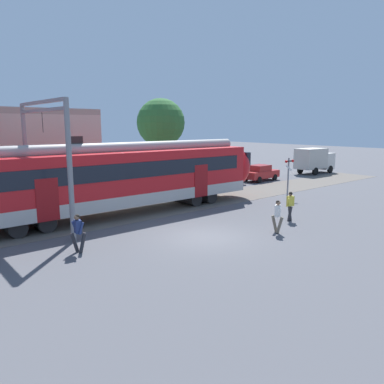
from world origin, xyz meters
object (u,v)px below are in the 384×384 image
at_px(pedestrian_navy, 78,231).
at_px(pedestrian_white, 277,214).
at_px(pedestrian_yellow, 290,204).
at_px(parked_car_black, 224,177).
at_px(parked_car_red, 260,173).
at_px(box_truck, 315,159).
at_px(crossing_signal, 289,171).

xyz_separation_m(pedestrian_navy, pedestrian_white, (8.81, -3.53, 0.00)).
relative_size(pedestrian_yellow, parked_car_black, 0.41).
bearing_deg(parked_car_red, parked_car_black, 179.30).
xyz_separation_m(pedestrian_yellow, parked_car_red, (10.84, 11.16, -0.18)).
bearing_deg(box_truck, parked_car_red, 178.65).
bearing_deg(parked_car_black, box_truck, -1.12).
bearing_deg(pedestrian_navy, crossing_signal, 5.34).
relative_size(pedestrian_yellow, crossing_signal, 0.56).
distance_m(pedestrian_navy, box_truck, 32.28).
distance_m(pedestrian_yellow, parked_car_black, 12.71).
bearing_deg(box_truck, pedestrian_navy, -164.80).
distance_m(pedestrian_yellow, box_truck, 22.64).
height_order(pedestrian_yellow, parked_car_black, pedestrian_yellow).
distance_m(pedestrian_yellow, parked_car_red, 15.56).
relative_size(pedestrian_navy, parked_car_red, 0.41).
distance_m(pedestrian_navy, pedestrian_yellow, 11.60).
bearing_deg(pedestrian_white, parked_car_red, 42.42).
distance_m(pedestrian_white, pedestrian_yellow, 2.73).
height_order(pedestrian_white, pedestrian_yellow, same).
relative_size(parked_car_black, crossing_signal, 1.36).
bearing_deg(pedestrian_navy, parked_car_black, 26.79).
relative_size(parked_car_red, box_truck, 0.77).
distance_m(parked_car_red, box_truck, 9.01).
bearing_deg(parked_car_red, pedestrian_yellow, -134.16).
bearing_deg(box_truck, parked_car_black, 178.88).
distance_m(box_truck, crossing_signal, 15.99).
relative_size(pedestrian_navy, pedestrian_white, 1.00).
bearing_deg(parked_car_black, pedestrian_navy, -153.21).
xyz_separation_m(pedestrian_navy, box_truck, (31.14, 8.46, 0.61)).
relative_size(parked_car_black, parked_car_red, 1.00).
relative_size(pedestrian_yellow, parked_car_red, 0.41).
relative_size(pedestrian_yellow, box_truck, 0.32).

